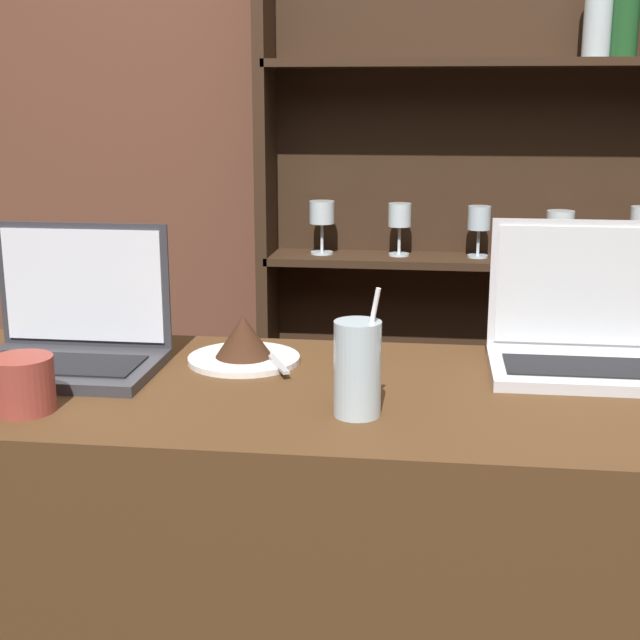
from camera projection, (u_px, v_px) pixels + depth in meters
name	position (u px, v px, depth m)	size (l,w,h in m)	color
back_wall	(437.00, 152.00, 2.36)	(7.00, 0.06, 2.70)	brown
back_shelf	(484.00, 274.00, 2.34)	(1.13, 0.18, 1.96)	#332114
laptop_near	(71.00, 336.00, 1.47)	(0.30, 0.21, 0.23)	#333338
laptop_far	(583.00, 336.00, 1.45)	(0.30, 0.20, 0.24)	silver
cake_plate	(244.00, 344.00, 1.50)	(0.19, 0.19, 0.08)	white
water_glass	(357.00, 368.00, 1.24)	(0.07, 0.07, 0.18)	silver
coffee_cup	(23.00, 384.00, 1.26)	(0.09, 0.09, 0.08)	#993D33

